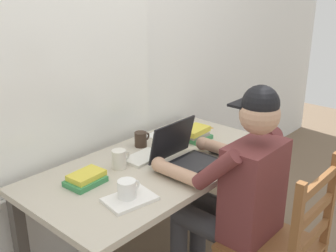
{
  "coord_description": "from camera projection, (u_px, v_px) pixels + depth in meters",
  "views": [
    {
      "loc": [
        -1.5,
        -1.41,
        1.69
      ],
      "look_at": [
        0.03,
        -0.05,
        0.94
      ],
      "focal_mm": 43.26,
      "sensor_mm": 36.0,
      "label": 1
    }
  ],
  "objects": [
    {
      "name": "seated_person",
      "position": [
        235.0,
        188.0,
        2.07
      ],
      "size": [
        0.5,
        0.6,
        1.24
      ],
      "color": "brown",
      "rests_on": "ground"
    },
    {
      "name": "back_wall",
      "position": [
        99.0,
        51.0,
        2.35
      ],
      "size": [
        6.0,
        0.08,
        2.6
      ],
      "color": "silver",
      "rests_on": "ground"
    },
    {
      "name": "computer_mouse",
      "position": [
        215.0,
        151.0,
        2.37
      ],
      "size": [
        0.06,
        0.1,
        0.03
      ],
      "primitive_type": "ellipsoid",
      "color": "black",
      "rests_on": "desk"
    },
    {
      "name": "landscape_photo_print",
      "position": [
        202.0,
        128.0,
        2.78
      ],
      "size": [
        0.15,
        0.12,
        0.0
      ],
      "primitive_type": "cube",
      "rotation": [
        0.0,
        0.0,
        -0.25
      ],
      "color": "gold",
      "rests_on": "desk"
    },
    {
      "name": "wooden_chair",
      "position": [
        281.0,
        247.0,
        1.97
      ],
      "size": [
        0.42,
        0.42,
        0.94
      ],
      "color": "brown",
      "rests_on": "ground"
    },
    {
      "name": "paper_pile_back_corner",
      "position": [
        164.0,
        135.0,
        2.65
      ],
      "size": [
        0.21,
        0.2,
        0.01
      ],
      "primitive_type": "cube",
      "rotation": [
        0.0,
        0.0,
        0.17
      ],
      "color": "white",
      "rests_on": "desk"
    },
    {
      "name": "laptop",
      "position": [
        184.0,
        155.0,
        2.22
      ],
      "size": [
        0.33,
        0.28,
        0.23
      ],
      "color": "black",
      "rests_on": "desk"
    },
    {
      "name": "paper_pile_side",
      "position": [
        144.0,
        157.0,
        2.31
      ],
      "size": [
        0.23,
        0.15,
        0.02
      ],
      "primitive_type": "cube",
      "rotation": [
        0.0,
        0.0,
        0.02
      ],
      "color": "silver",
      "rests_on": "desk"
    },
    {
      "name": "paper_pile_near_laptop",
      "position": [
        130.0,
        199.0,
        1.87
      ],
      "size": [
        0.25,
        0.2,
        0.02
      ],
      "primitive_type": "cube",
      "rotation": [
        0.0,
        0.0,
        -0.17
      ],
      "color": "white",
      "rests_on": "desk"
    },
    {
      "name": "book_stack_main",
      "position": [
        86.0,
        179.0,
        2.02
      ],
      "size": [
        0.2,
        0.15,
        0.06
      ],
      "color": "#38844C",
      "rests_on": "desk"
    },
    {
      "name": "coffee_mug_dark",
      "position": [
        141.0,
        139.0,
        2.47
      ],
      "size": [
        0.11,
        0.07,
        0.09
      ],
      "color": "#38281E",
      "rests_on": "desk"
    },
    {
      "name": "coffee_mug_spare",
      "position": [
        119.0,
        159.0,
        2.18
      ],
      "size": [
        0.12,
        0.08,
        0.1
      ],
      "color": "silver",
      "rests_on": "desk"
    },
    {
      "name": "coffee_mug_white",
      "position": [
        127.0,
        190.0,
        1.86
      ],
      "size": [
        0.12,
        0.09,
        0.1
      ],
      "color": "white",
      "rests_on": "desk"
    },
    {
      "name": "desk",
      "position": [
        158.0,
        177.0,
        2.3
      ],
      "size": [
        1.49,
        0.75,
        0.72
      ],
      "color": "#BCB29E",
      "rests_on": "ground"
    },
    {
      "name": "book_stack_side",
      "position": [
        195.0,
        134.0,
        2.57
      ],
      "size": [
        0.19,
        0.15,
        0.08
      ],
      "color": "#38844C",
      "rests_on": "desk"
    }
  ]
}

